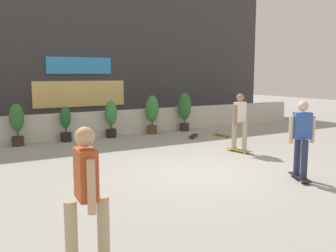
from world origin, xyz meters
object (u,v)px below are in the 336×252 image
(potted_plant_2, at_px, (111,117))
(skater_mid_plaza, at_px, (240,120))
(skateboard_near_camera, at_px, (194,136))
(skater_far_right, at_px, (302,137))
(skater_by_wall_right, at_px, (87,195))
(potted_plant_1, at_px, (66,123))
(potted_plant_3, at_px, (152,112))
(potted_plant_4, at_px, (185,109))
(skateboard_aside, at_px, (221,134))
(potted_plant_0, at_px, (17,122))

(potted_plant_2, xyz_separation_m, skater_mid_plaza, (2.24, -4.25, 0.21))
(skateboard_near_camera, bearing_deg, skater_far_right, -101.21)
(skater_by_wall_right, bearing_deg, potted_plant_1, 76.17)
(potted_plant_3, relative_size, skater_by_wall_right, 0.86)
(skater_far_right, relative_size, skateboard_near_camera, 2.36)
(potted_plant_2, relative_size, skater_far_right, 0.77)
(potted_plant_1, height_order, skater_mid_plaza, skater_mid_plaza)
(potted_plant_4, height_order, skater_by_wall_right, skater_by_wall_right)
(potted_plant_1, bearing_deg, skater_by_wall_right, -103.83)
(skater_far_right, height_order, skateboard_aside, skater_far_right)
(potted_plant_3, xyz_separation_m, skateboard_near_camera, (0.89, -1.47, -0.78))
(potted_plant_3, distance_m, potted_plant_4, 1.45)
(skater_by_wall_right, xyz_separation_m, skateboard_aside, (7.33, 6.85, -0.88))
(skater_by_wall_right, xyz_separation_m, skater_far_right, (5.15, 1.44, 0.00))
(potted_plant_3, relative_size, skateboard_aside, 1.78)
(potted_plant_3, distance_m, skater_by_wall_right, 10.13)
(skater_by_wall_right, bearing_deg, potted_plant_3, 57.88)
(potted_plant_1, distance_m, potted_plant_2, 1.62)
(potted_plant_1, distance_m, skater_mid_plaza, 5.75)
(potted_plant_1, distance_m, skateboard_near_camera, 4.45)
(potted_plant_0, height_order, skateboard_near_camera, potted_plant_0)
(skater_mid_plaza, distance_m, skateboard_near_camera, 2.94)
(skater_mid_plaza, height_order, skateboard_aside, skater_mid_plaza)
(potted_plant_3, bearing_deg, potted_plant_0, 180.00)
(potted_plant_1, relative_size, skater_far_right, 0.70)
(skateboard_near_camera, bearing_deg, potted_plant_3, 121.31)
(potted_plant_1, bearing_deg, potted_plant_2, -0.00)
(potted_plant_2, relative_size, skateboard_near_camera, 1.82)
(potted_plant_3, xyz_separation_m, skater_far_right, (-0.23, -7.14, 0.10))
(potted_plant_0, xyz_separation_m, skater_far_right, (4.56, -7.14, 0.19))
(potted_plant_3, bearing_deg, skater_far_right, -91.87)
(potted_plant_0, distance_m, skateboard_aside, 6.99)
(potted_plant_1, height_order, potted_plant_4, potted_plant_4)
(potted_plant_2, distance_m, skater_mid_plaza, 4.81)
(skater_mid_plaza, bearing_deg, potted_plant_3, 97.84)
(skater_far_right, relative_size, skateboard_aside, 2.07)
(potted_plant_1, distance_m, potted_plant_4, 4.73)
(potted_plant_2, bearing_deg, skateboard_aside, -25.61)
(potted_plant_0, bearing_deg, skater_mid_plaza, -38.31)
(potted_plant_3, height_order, skater_by_wall_right, skater_by_wall_right)
(potted_plant_0, xyz_separation_m, potted_plant_4, (6.25, 0.00, 0.12))
(skater_by_wall_right, bearing_deg, skater_mid_plaza, 35.95)
(potted_plant_3, height_order, skateboard_near_camera, potted_plant_3)
(potted_plant_3, height_order, potted_plant_4, potted_plant_4)
(potted_plant_3, height_order, skateboard_aside, potted_plant_3)
(potted_plant_0, distance_m, potted_plant_3, 4.79)
(potted_plant_2, bearing_deg, potted_plant_0, 180.00)
(potted_plant_0, distance_m, skateboard_near_camera, 5.91)
(potted_plant_1, height_order, skater_by_wall_right, skater_by_wall_right)
(potted_plant_0, distance_m, skater_by_wall_right, 8.60)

